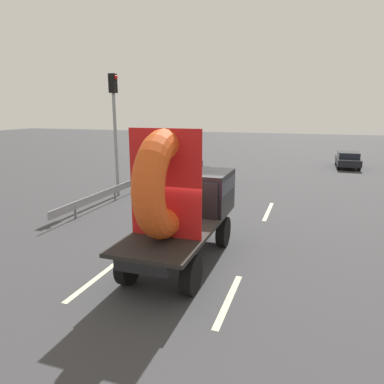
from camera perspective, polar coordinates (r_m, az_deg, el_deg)
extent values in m
plane|color=#38383A|center=(10.59, -2.62, -11.17)|extent=(120.00, 120.00, 0.00)
cylinder|color=black|center=(12.10, -2.83, -5.52)|extent=(0.28, 0.98, 0.98)
cylinder|color=black|center=(11.62, 5.06, -6.36)|extent=(0.28, 0.98, 0.98)
cylinder|color=black|center=(9.35, -10.28, -11.52)|extent=(0.28, 0.98, 0.98)
cylinder|color=black|center=(8.72, -0.15, -13.20)|extent=(0.28, 0.98, 0.98)
cube|color=black|center=(10.19, -1.80, -6.35)|extent=(1.30, 5.20, 0.25)
cube|color=black|center=(11.48, 1.06, 0.05)|extent=(2.00, 1.87, 1.35)
cube|color=black|center=(11.37, 0.99, 1.46)|extent=(2.02, 1.78, 0.44)
cube|color=black|center=(9.31, -3.82, -7.15)|extent=(2.00, 3.33, 0.10)
cube|color=black|center=(10.58, -0.55, -1.23)|extent=(1.80, 0.08, 1.10)
torus|color=#D84C19|center=(8.79, -4.34, 1.25)|extent=(0.76, 2.74, 2.74)
cube|color=red|center=(8.79, -4.34, 1.25)|extent=(1.90, 0.03, 2.74)
cylinder|color=black|center=(22.31, -1.95, 2.70)|extent=(0.22, 0.64, 0.64)
cylinder|color=black|center=(21.83, 1.89, 2.46)|extent=(0.22, 0.64, 0.64)
cylinder|color=black|center=(19.87, -4.66, 1.36)|extent=(0.22, 0.64, 0.64)
cylinder|color=black|center=(19.32, -0.41, 1.07)|extent=(0.22, 0.64, 0.64)
cube|color=black|center=(20.76, -1.24, 2.69)|extent=(1.80, 4.20, 0.55)
cube|color=black|center=(20.58, -1.34, 4.07)|extent=(1.62, 2.35, 0.50)
cylinder|color=gray|center=(18.37, -12.15, 7.27)|extent=(0.16, 0.16, 5.15)
cube|color=black|center=(18.32, -12.62, 16.71)|extent=(0.30, 0.36, 0.90)
sphere|color=red|center=(18.26, -12.19, 17.62)|extent=(0.20, 0.20, 0.20)
cube|color=gray|center=(18.98, -9.95, 1.36)|extent=(0.06, 12.49, 0.32)
cylinder|color=slate|center=(15.22, -18.29, -3.11)|extent=(0.10, 0.10, 0.55)
cylinder|color=slate|center=(17.72, -12.30, -0.49)|extent=(0.10, 0.10, 0.55)
cylinder|color=slate|center=(20.39, -7.84, 1.46)|extent=(0.10, 0.10, 0.55)
cylinder|color=slate|center=(23.18, -4.43, 2.95)|extent=(0.10, 0.10, 0.55)
cube|color=beige|center=(10.02, -14.93, -13.10)|extent=(0.16, 2.77, 0.01)
cube|color=beige|center=(16.76, 0.04, -1.93)|extent=(0.16, 2.29, 0.01)
cube|color=beige|center=(8.73, 5.92, -16.86)|extent=(0.16, 2.52, 0.01)
cube|color=beige|center=(15.92, 12.18, -3.04)|extent=(0.16, 2.96, 0.01)
cylinder|color=black|center=(30.86, 22.26, 4.58)|extent=(0.20, 0.57, 0.57)
cylinder|color=black|center=(30.98, 24.84, 4.37)|extent=(0.20, 0.57, 0.57)
cylinder|color=black|center=(28.48, 22.53, 3.91)|extent=(0.20, 0.57, 0.57)
cylinder|color=black|center=(28.62, 25.32, 3.69)|extent=(0.20, 0.57, 0.57)
cube|color=black|center=(29.69, 23.78, 4.62)|extent=(1.61, 3.76, 0.49)
cube|color=black|center=(29.55, 23.87, 5.50)|extent=(1.45, 2.11, 0.45)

